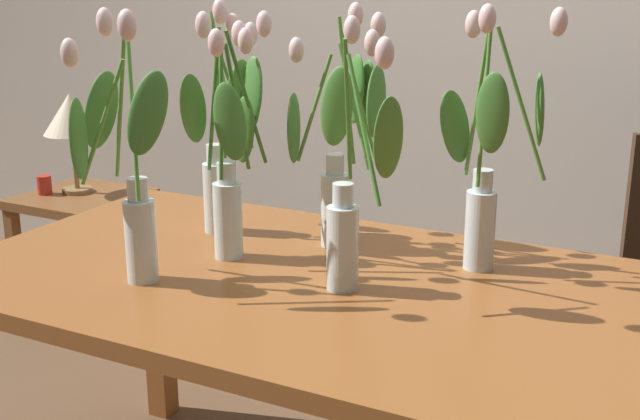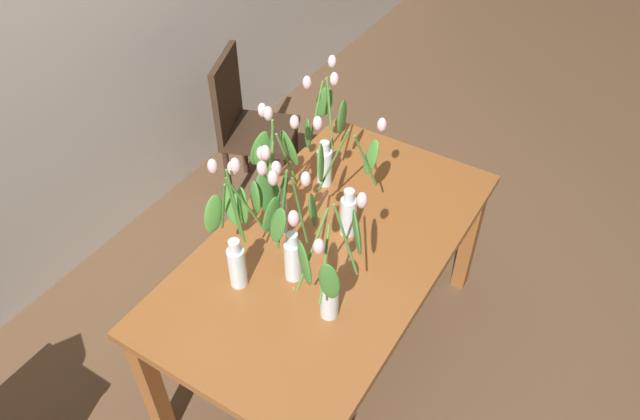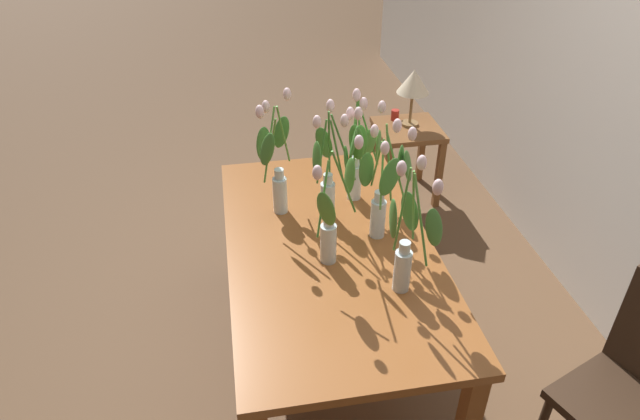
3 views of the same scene
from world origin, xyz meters
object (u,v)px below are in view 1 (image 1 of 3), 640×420
Objects in this scene: dining_table at (306,314)px; tulip_vase_1 at (487,173)px; tulip_vase_0 at (349,200)px; tulip_vase_3 at (229,158)px; tulip_vase_5 at (341,149)px; table_lamp at (71,117)px; tulip_vase_2 at (127,182)px; pillar_candle at (44,185)px; side_table at (84,223)px; tulip_vase_4 at (228,142)px.

tulip_vase_1 reaches higher than dining_table.
tulip_vase_0 is 0.34m from tulip_vase_3.
tulip_vase_1 reaches higher than tulip_vase_5.
tulip_vase_3 is 1.51m from table_lamp.
tulip_vase_0 is at bearing -61.39° from tulip_vase_5.
pillar_candle is (-1.27, 0.97, -0.37)m from tulip_vase_2.
tulip_vase_2 is (-0.43, -0.18, 0.03)m from tulip_vase_0.
dining_table is 1.69m from side_table.
tulip_vase_4 is at bearing 148.25° from dining_table.
tulip_vase_2 is at bearing -124.47° from tulip_vase_5.
tulip_vase_2 reaches higher than table_lamp.
tulip_vase_1 is 0.58m from tulip_vase_3.
tulip_vase_5 is 1.46× the size of table_lamp.
tulip_vase_5 is at bearing -22.79° from table_lamp.
side_table is 7.33× the size of pillar_candle.
dining_table reaches higher than pillar_candle.
tulip_vase_4 reaches higher than tulip_vase_5.
tulip_vase_4 reaches higher than tulip_vase_3.
tulip_vase_0 is 1.91m from pillar_candle.
tulip_vase_2 is at bearing -147.27° from tulip_vase_1.
tulip_vase_3 is 1.56m from side_table.
tulip_vase_4 is at bearing -24.41° from pillar_candle.
tulip_vase_4 reaches higher than table_lamp.
side_table is (-1.43, 0.60, -0.55)m from tulip_vase_5.
table_lamp is 5.31× the size of pillar_candle.
tulip_vase_3 is 1.60m from pillar_candle.
tulip_vase_0 is 0.96× the size of tulip_vase_1.
dining_table is at bearing -12.14° from tulip_vase_3.
dining_table is 0.40m from tulip_vase_3.
dining_table is 4.02× the size of table_lamp.
tulip_vase_3 reaches higher than pillar_candle.
tulip_vase_1 reaches higher than tulip_vase_2.
tulip_vase_5 reaches higher than side_table.
tulip_vase_1 is 1.04× the size of tulip_vase_3.
tulip_vase_4 is 1.48× the size of table_lamp.
side_table is (-1.57, 0.85, -0.50)m from tulip_vase_0.
tulip_vase_4 is 7.85× the size of pillar_candle.
tulip_vase_1 is (0.33, 0.23, 0.31)m from dining_table.
tulip_vase_4 is (-0.66, -0.03, 0.01)m from tulip_vase_1.
tulip_vase_1 is 0.66m from tulip_vase_4.
table_lamp is 0.30m from pillar_candle.
dining_table is at bearing -83.52° from tulip_vase_5.
tulip_vase_2 is 0.99× the size of tulip_vase_5.
tulip_vase_2 is (-0.32, -0.19, 0.31)m from dining_table.
tulip_vase_5 reaches higher than tulip_vase_3.
side_table is at bearing 157.35° from tulip_vase_5.
tulip_vase_3 is (0.10, 0.24, 0.01)m from tulip_vase_2.
tulip_vase_0 is 1.85m from side_table.
tulip_vase_5 is (-0.03, 0.24, 0.33)m from dining_table.
table_lamp reaches higher than dining_table.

